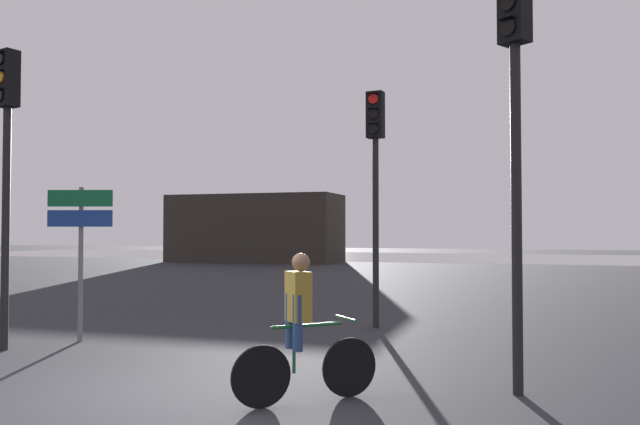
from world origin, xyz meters
name	(u,v)px	position (x,y,z in m)	size (l,w,h in m)	color
ground_plane	(138,400)	(0.00, 0.00, 0.00)	(120.00, 120.00, 0.00)	#28282D
water_strip	(460,257)	(0.00, 38.54, 0.00)	(80.00, 16.00, 0.01)	gray
distant_building	(255,228)	(-11.15, 28.54, 2.01)	(10.17, 4.00, 4.01)	#2D2823
traffic_light_near_right	(515,98)	(3.98, 1.51, 3.39)	(0.40, 0.42, 4.92)	black
traffic_light_center	(375,164)	(1.37, 5.82, 3.16)	(0.34, 0.36, 4.56)	black
traffic_light_near_left	(7,142)	(-3.67, 1.83, 3.26)	(0.37, 0.39, 4.71)	black
direction_sign_post	(80,235)	(-3.05, 2.81, 1.79)	(1.06, 0.34, 2.60)	slate
cyclist	(301,327)	(1.75, 0.44, 0.82)	(1.27, 1.20, 1.62)	black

